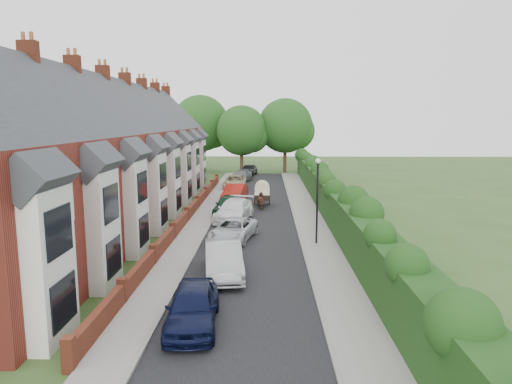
# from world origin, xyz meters

# --- Properties ---
(ground) EXTENTS (140.00, 140.00, 0.00)m
(ground) POSITION_xyz_m (0.00, 0.00, 0.00)
(ground) COLOR #2D4C1E
(ground) RESTS_ON ground
(road) EXTENTS (6.00, 58.00, 0.02)m
(road) POSITION_xyz_m (-0.50, 11.00, 0.01)
(road) COLOR black
(road) RESTS_ON ground
(pavement_hedge_side) EXTENTS (2.20, 58.00, 0.12)m
(pavement_hedge_side) POSITION_xyz_m (3.60, 11.00, 0.06)
(pavement_hedge_side) COLOR gray
(pavement_hedge_side) RESTS_ON ground
(pavement_house_side) EXTENTS (1.70, 58.00, 0.12)m
(pavement_house_side) POSITION_xyz_m (-4.35, 11.00, 0.06)
(pavement_house_side) COLOR gray
(pavement_house_side) RESTS_ON ground
(kerb_hedge_side) EXTENTS (0.18, 58.00, 0.13)m
(kerb_hedge_side) POSITION_xyz_m (2.55, 11.00, 0.07)
(kerb_hedge_side) COLOR gray
(kerb_hedge_side) RESTS_ON ground
(kerb_house_side) EXTENTS (0.18, 58.00, 0.13)m
(kerb_house_side) POSITION_xyz_m (-3.55, 11.00, 0.07)
(kerb_house_side) COLOR gray
(kerb_house_side) RESTS_ON ground
(hedge) EXTENTS (2.10, 58.00, 2.85)m
(hedge) POSITION_xyz_m (5.40, 11.00, 1.60)
(hedge) COLOR #183E13
(hedge) RESTS_ON ground
(terrace_row) EXTENTS (9.05, 40.50, 11.50)m
(terrace_row) POSITION_xyz_m (-10.87, 9.98, 4.47)
(terrace_row) COLOR maroon
(terrace_row) RESTS_ON ground
(garden_wall_row) EXTENTS (0.35, 40.35, 1.10)m
(garden_wall_row) POSITION_xyz_m (-5.35, 10.00, 0.46)
(garden_wall_row) COLOR brown
(garden_wall_row) RESTS_ON ground
(lamppost) EXTENTS (0.32, 0.32, 5.16)m
(lamppost) POSITION_xyz_m (3.40, 4.00, 3.30)
(lamppost) COLOR black
(lamppost) RESTS_ON ground
(tree_far_left) EXTENTS (7.14, 6.80, 9.29)m
(tree_far_left) POSITION_xyz_m (-2.65, 40.08, 5.71)
(tree_far_left) COLOR #332316
(tree_far_left) RESTS_ON ground
(tree_far_right) EXTENTS (7.98, 7.60, 10.31)m
(tree_far_right) POSITION_xyz_m (3.39, 42.08, 6.31)
(tree_far_right) COLOR #332316
(tree_far_right) RESTS_ON ground
(tree_far_back) EXTENTS (8.40, 8.00, 10.82)m
(tree_far_back) POSITION_xyz_m (-8.59, 43.08, 6.62)
(tree_far_back) COLOR #332316
(tree_far_back) RESTS_ON ground
(car_navy) EXTENTS (2.04, 4.52, 1.51)m
(car_navy) POSITION_xyz_m (-2.20, -6.91, 0.75)
(car_navy) COLOR black
(car_navy) RESTS_ON ground
(car_silver_a) EXTENTS (2.36, 5.06, 1.60)m
(car_silver_a) POSITION_xyz_m (-1.60, -1.48, 0.80)
(car_silver_a) COLOR #9A9B9F
(car_silver_a) RESTS_ON ground
(car_silver_b) EXTENTS (3.18, 5.12, 1.32)m
(car_silver_b) POSITION_xyz_m (-1.60, 5.00, 0.66)
(car_silver_b) COLOR silver
(car_silver_b) RESTS_ON ground
(car_white) EXTENTS (3.09, 5.61, 1.54)m
(car_white) POSITION_xyz_m (-1.95, 10.60, 0.77)
(car_white) COLOR white
(car_white) RESTS_ON ground
(car_green) EXTENTS (2.44, 4.78, 1.56)m
(car_green) POSITION_xyz_m (-2.53, 12.60, 0.78)
(car_green) COLOR black
(car_green) RESTS_ON ground
(car_red) EXTENTS (2.29, 5.04, 1.60)m
(car_red) POSITION_xyz_m (-2.42, 18.20, 0.80)
(car_red) COLOR maroon
(car_red) RESTS_ON ground
(car_beige) EXTENTS (2.35, 5.08, 1.41)m
(car_beige) POSITION_xyz_m (-3.00, 26.40, 0.70)
(car_beige) COLOR #BFB18A
(car_beige) RESTS_ON ground
(car_grey) EXTENTS (2.90, 5.02, 1.37)m
(car_grey) POSITION_xyz_m (-2.59, 31.76, 0.68)
(car_grey) COLOR slate
(car_grey) RESTS_ON ground
(car_black) EXTENTS (2.49, 4.69, 1.52)m
(car_black) POSITION_xyz_m (-1.94, 38.22, 0.76)
(car_black) COLOR black
(car_black) RESTS_ON ground
(horse) EXTENTS (1.19, 1.80, 1.40)m
(horse) POSITION_xyz_m (0.05, 14.72, 0.70)
(horse) COLOR #572F20
(horse) RESTS_ON ground
(horse_cart) EXTENTS (1.36, 3.00, 2.16)m
(horse_cart) POSITION_xyz_m (0.05, 16.51, 1.24)
(horse_cart) COLOR black
(horse_cart) RESTS_ON ground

